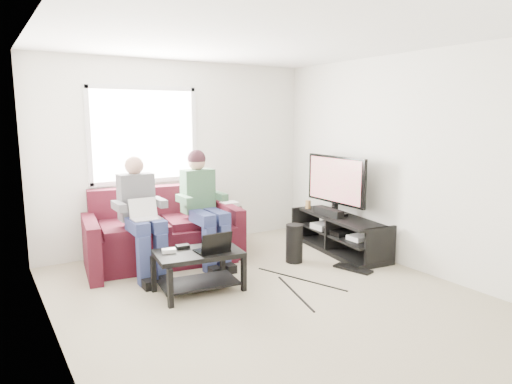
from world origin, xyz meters
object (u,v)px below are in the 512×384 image
Objects in this scene: sofa at (164,235)px; subwoofer at (294,243)px; coffee_table at (198,262)px; tv_stand at (339,236)px; tv at (336,182)px; end_table at (230,228)px.

sofa reaches higher than subwoofer.
coffee_table is 1.94× the size of subwoofer.
tv_stand is 1.45× the size of tv.
coffee_table is at bearing -130.26° from end_table.
subwoofer is 0.74× the size of end_table.
coffee_table is (-0.07, -1.20, -0.01)m from sofa.
coffee_table is 2.26m from tv_stand.
tv reaches higher than coffee_table.
tv reaches higher than end_table.
sofa is 4.26× the size of subwoofer.
coffee_table is at bearing -93.11° from sofa.
end_table is at bearing 144.05° from tv.
sofa is 1.91× the size of tv.
end_table is (-0.41, 0.98, 0.05)m from subwoofer.
tv_stand is at bearing -88.53° from tv.
tv_stand is at bearing -38.94° from end_table.
subwoofer is (-0.78, -0.12, -0.72)m from tv.
end_table is at bearing 112.48° from subwoofer.
coffee_table is 2.36m from tv.
tv_stand is 0.78m from subwoofer.
tv is at bearing -20.73° from sofa.
tv reaches higher than sofa.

